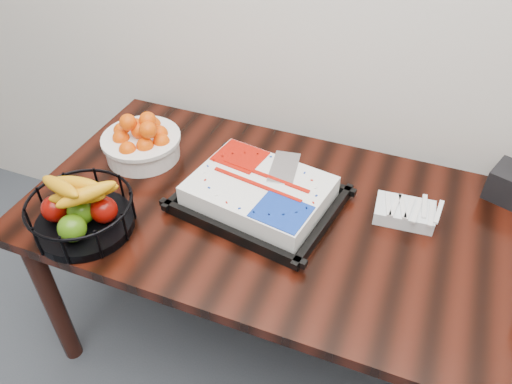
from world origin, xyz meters
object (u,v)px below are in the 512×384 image
at_px(table, 295,234).
at_px(fruit_basket, 81,211).
at_px(cake_tray, 259,194).
at_px(tangerine_bowl, 141,139).

relative_size(table, fruit_basket, 5.47).
height_order(table, fruit_basket, fruit_basket).
xyz_separation_m(cake_tray, fruit_basket, (-0.48, -0.31, 0.03)).
height_order(table, tangerine_bowl, tangerine_bowl).
relative_size(cake_tray, tangerine_bowl, 1.90).
relative_size(cake_tray, fruit_basket, 1.68).
bearing_deg(fruit_basket, table, 26.35).
distance_m(table, cake_tray, 0.19).
distance_m(cake_tray, fruit_basket, 0.57).
bearing_deg(table, cake_tray, 178.16).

